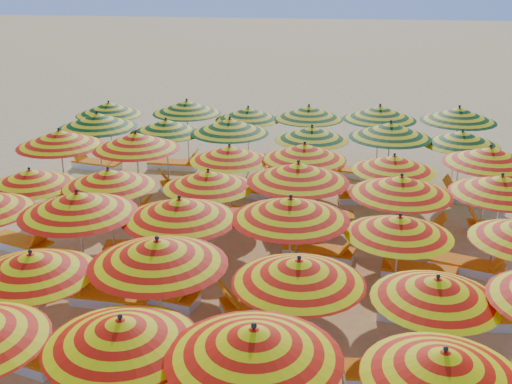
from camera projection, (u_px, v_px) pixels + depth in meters
The scene contains 66 objects.
ground at pixel (253, 261), 15.56m from camera, with size 120.00×120.00×0.00m, color #EEB869.
umbrella_2 at pixel (121, 332), 8.90m from camera, with size 2.26×2.26×2.37m.
umbrella_3 at pixel (254, 343), 8.40m from camera, with size 2.64×2.64×2.54m.
umbrella_4 at pixel (444, 365), 8.30m from camera, with size 2.74×2.74×2.30m.
umbrella_7 at pixel (32, 264), 10.91m from camera, with size 2.56×2.56×2.33m.
umbrella_8 at pixel (158, 252), 10.90m from camera, with size 3.10×3.10×2.55m.
umbrella_9 at pixel (299, 271), 10.57m from camera, with size 2.75×2.75×2.38m.
umbrella_10 at pixel (437, 289), 10.28m from camera, with size 2.21×2.21×2.23m.
umbrella_13 at pixel (78, 203), 12.99m from camera, with size 2.65×2.65×2.57m.
umbrella_14 at pixel (180, 209), 12.85m from camera, with size 2.92×2.92×2.50m.
umbrella_15 at pixel (290, 209), 12.78m from camera, with size 2.61×2.61×2.54m.
umbrella_16 at pixel (399, 226), 12.56m from camera, with size 2.75×2.75×2.27m.
umbrella_18 at pixel (30, 178), 15.31m from camera, with size 2.64×2.64×2.24m.
umbrella_19 at pixel (108, 178), 15.07m from camera, with size 2.74×2.74×2.33m.
umbrella_20 at pixel (208, 179), 15.10m from camera, with size 2.33×2.33×2.28m.
umbrella_21 at pixel (298, 172), 14.85m from camera, with size 2.93×2.93×2.55m.
umbrella_22 at pixel (401, 186), 14.27m from camera, with size 3.00×3.00×2.45m.
umbrella_23 at pixel (501, 185), 14.36m from camera, with size 2.98×2.98×2.43m.
umbrella_24 at pixel (60, 138), 17.64m from camera, with size 2.93×2.93×2.52m.
umbrella_25 at pixel (136, 141), 17.39m from camera, with size 2.92×2.92×2.52m.
umbrella_26 at pixel (229, 153), 17.10m from camera, with size 2.78×2.78×2.26m.
umbrella_27 at pixel (305, 152), 16.89m from camera, with size 2.33×2.33×2.38m.
umbrella_28 at pixel (394, 163), 16.33m from camera, with size 2.48×2.48×2.25m.
umbrella_29 at pixel (490, 156), 16.24m from camera, with size 2.58×2.58×2.49m.
umbrella_30 at pixel (97, 120), 19.45m from camera, with size 2.69×2.69×2.54m.
umbrella_31 at pixel (166, 126), 19.41m from camera, with size 2.67×2.67×2.35m.
umbrella_32 at pixel (230, 126), 19.04m from camera, with size 2.76×2.76×2.48m.
umbrella_33 at pixel (312, 133), 18.82m from camera, with size 2.64×2.64×2.31m.
umbrella_34 at pixel (390, 130), 18.44m from camera, with size 2.66×2.66×2.52m.
umbrella_35 at pixel (462, 138), 18.31m from camera, with size 2.39×2.39×2.32m.
umbrella_36 at pixel (109, 109), 21.53m from camera, with size 2.62×2.62×2.37m.
umbrella_37 at pixel (187, 107), 21.44m from camera, with size 2.38×2.38×2.46m.
umbrella_38 at pixel (248, 114), 21.10m from camera, with size 2.84×2.84×2.31m.
umbrella_39 at pixel (309, 112), 20.94m from camera, with size 2.46×2.46×2.40m.
umbrella_40 at pixel (380, 113), 20.50m from camera, with size 2.96×2.96×2.50m.
umbrella_41 at pixel (459, 114), 20.21m from camera, with size 2.77×2.77×2.53m.
lounger_6 at pixel (15, 354), 11.70m from camera, with size 1.83×1.06×0.69m.
lounger_7 at pixel (395, 373), 11.17m from camera, with size 1.78×0.76×0.69m.
lounger_9 at pixel (11, 288), 13.98m from camera, with size 1.82×1.02×0.69m.
lounger_10 at pixel (109, 297), 13.64m from camera, with size 1.77×0.70×0.69m.
lounger_11 at pixel (161, 295), 13.69m from camera, with size 1.82×0.96×0.69m.
lounger_12 at pixel (260, 303), 13.41m from camera, with size 1.82×1.24×0.69m.
lounger_13 at pixel (423, 313), 13.02m from camera, with size 1.79×0.81×0.69m.
lounger_14 at pixel (484, 318), 12.85m from camera, with size 1.77×0.70×0.69m.
lounger_15 at pixel (22, 244), 16.13m from camera, with size 1.83×1.13×0.69m.
lounger_16 at pixel (141, 248), 15.87m from camera, with size 1.79×0.80×0.69m.
lounger_17 at pixel (321, 252), 15.69m from camera, with size 1.82×0.95×0.69m.
lounger_18 at pixel (417, 272), 14.72m from camera, with size 1.80×0.83×0.69m.
lounger_19 at pixel (469, 266), 14.99m from camera, with size 1.83×1.12×0.69m.
lounger_20 at pixel (87, 206), 18.53m from camera, with size 1.78×0.75×0.69m.
lounger_21 at pixel (121, 213), 17.99m from camera, with size 1.77×0.72×0.69m.
lounger_22 at pixel (252, 217), 17.73m from camera, with size 1.82×1.25×0.69m.
lounger_23 at pixel (321, 217), 17.71m from camera, with size 1.77×0.71×0.69m.
lounger_24 at pixel (412, 230), 16.89m from camera, with size 1.78×0.73×0.69m.
lounger_25 at pixel (499, 228), 17.03m from camera, with size 1.76×0.68×0.69m.
lounger_26 at pixel (187, 184), 20.24m from camera, with size 1.82×1.26×0.69m.
lounger_27 at pixel (250, 190), 19.72m from camera, with size 1.83×1.10×0.69m.
lounger_28 at pixel (294, 192), 19.55m from camera, with size 1.82×0.95×0.69m.
lounger_29 at pixel (365, 197), 19.18m from camera, with size 1.78×0.76×0.69m.
lounger_30 at pixel (471, 197), 19.14m from camera, with size 1.83×1.16×0.69m.
lounger_31 at pixel (96, 164), 22.17m from camera, with size 1.82×0.96×0.69m.
lounger_32 at pixel (174, 164), 22.14m from camera, with size 1.75×0.63×0.69m.
lounger_33 at pixel (289, 169), 21.66m from camera, with size 1.82×1.18×0.69m.
lounger_34 at pixel (357, 173), 21.29m from camera, with size 1.82×0.98×0.69m.
beachgoer_b at pixel (299, 201), 17.19m from camera, with size 0.73×0.57×1.51m, color tan.
beachgoer_a at pixel (279, 220), 16.25m from camera, with size 0.48×0.32×1.33m, color tan.
Camera 1 is at (1.82, -13.86, 7.05)m, focal length 45.00 mm.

